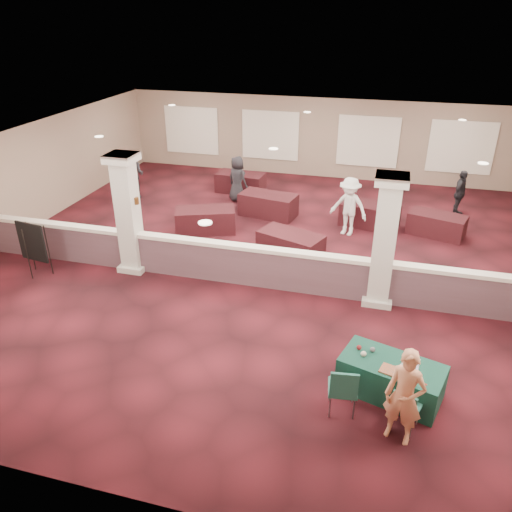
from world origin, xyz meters
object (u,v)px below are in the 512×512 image
(conf_chair_main, at_px, (405,407))
(far_table_back_right, at_px, (370,215))
(far_table_front_center, at_px, (290,245))
(attendee_a, at_px, (133,175))
(near_table, at_px, (391,378))
(far_table_front_right, at_px, (437,225))
(easel_board, at_px, (32,243))
(attendee_b, at_px, (349,207))
(attendee_c, at_px, (460,193))
(far_table_back_left, at_px, (241,183))
(attendee_d, at_px, (237,179))
(conf_chair_side, at_px, (343,387))
(woman, at_px, (404,397))
(far_table_front_left, at_px, (205,220))
(far_table_back_center, at_px, (268,205))

(conf_chair_main, relative_size, far_table_back_right, 0.46)
(far_table_front_center, relative_size, attendee_a, 1.02)
(far_table_back_right, bearing_deg, near_table, -83.67)
(conf_chair_main, xyz_separation_m, far_table_front_right, (0.94, 8.58, -0.16))
(attendee_a, bearing_deg, easel_board, -91.51)
(attendee_b, height_order, attendee_c, attendee_b)
(far_table_back_left, relative_size, attendee_b, 0.98)
(near_table, distance_m, attendee_c, 9.82)
(attendee_d, bearing_deg, near_table, 147.92)
(conf_chair_side, height_order, woman, woman)
(woman, relative_size, attendee_b, 0.95)
(attendee_d, bearing_deg, attendee_b, -179.35)
(easel_board, distance_m, attendee_a, 6.13)
(attendee_b, bearing_deg, far_table_back_right, 71.51)
(attendee_d, bearing_deg, conf_chair_main, 146.68)
(near_table, height_order, attendee_d, attendee_d)
(conf_chair_side, bearing_deg, conf_chair_main, -12.83)
(easel_board, height_order, attendee_c, attendee_c)
(near_table, xyz_separation_m, easel_board, (-9.19, 2.23, 0.60))
(attendee_c, bearing_deg, near_table, -168.27)
(far_table_back_left, height_order, far_table_back_right, far_table_back_right)
(far_table_back_right, relative_size, attendee_b, 0.99)
(easel_board, relative_size, far_table_front_left, 0.81)
(conf_chair_main, xyz_separation_m, attendee_a, (-9.76, 9.20, 0.38))
(woman, xyz_separation_m, attendee_d, (-5.88, 10.07, -0.04))
(conf_chair_side, relative_size, far_table_back_center, 0.53)
(near_table, bearing_deg, woman, -63.59)
(far_table_back_left, bearing_deg, far_table_back_center, -52.23)
(woman, height_order, far_table_back_left, woman)
(far_table_front_left, distance_m, far_table_back_left, 3.88)
(conf_chair_side, bearing_deg, far_table_back_center, 104.38)
(easel_board, xyz_separation_m, far_table_front_right, (10.37, 5.50, -0.61))
(easel_board, bearing_deg, attendee_d, 71.53)
(far_table_front_center, height_order, attendee_c, attendee_c)
(attendee_d, bearing_deg, far_table_front_right, -165.03)
(far_table_back_right, bearing_deg, woman, -83.26)
(far_table_front_right, height_order, attendee_c, attendee_c)
(easel_board, xyz_separation_m, far_table_front_center, (6.28, 2.80, -0.59))
(far_table_back_left, distance_m, attendee_c, 7.85)
(far_table_front_left, bearing_deg, attendee_c, 24.15)
(far_table_back_left, bearing_deg, conf_chair_side, -64.71)
(far_table_front_center, bearing_deg, attendee_c, 43.39)
(far_table_back_center, bearing_deg, near_table, -61.64)
(conf_chair_side, bearing_deg, attendee_c, 67.70)
(woman, relative_size, attendee_d, 1.05)
(attendee_b, bearing_deg, far_table_front_center, -106.50)
(far_table_front_left, distance_m, attendee_c, 8.59)
(far_table_front_left, xyz_separation_m, far_table_back_right, (5.00, 1.82, -0.00))
(attendee_a, bearing_deg, far_table_back_center, -9.16)
(near_table, height_order, far_table_back_center, far_table_back_center)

